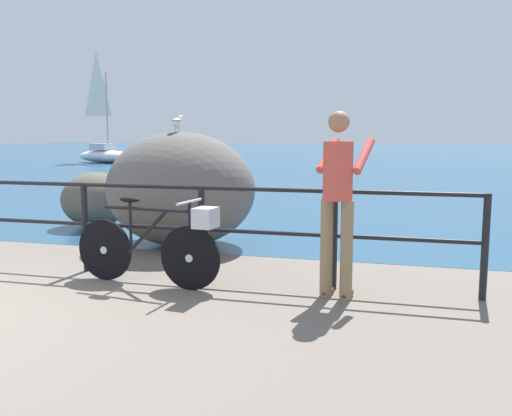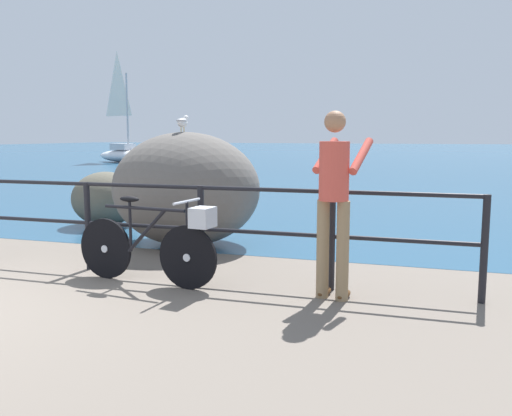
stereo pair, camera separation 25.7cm
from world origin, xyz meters
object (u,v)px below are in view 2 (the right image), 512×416
Objects in this scene: breakwater_boulder_main at (186,189)px; sailboat at (125,150)px; person_at_railing at (334,196)px; breakwater_boulder_left at (106,199)px; bicycle at (157,241)px; seagull at (183,122)px.

sailboat reaches higher than breakwater_boulder_main.
person_at_railing reaches higher than breakwater_boulder_left.
breakwater_boulder_main is (-0.60, 2.02, 0.33)m from bicycle.
bicycle is at bearing -163.84° from seagull.
person_at_railing is 3.18m from seagull.
person_at_railing is 3.11m from breakwater_boulder_main.
breakwater_boulder_left is 21.83m from sailboat.
person_at_railing is 0.84× the size of breakwater_boulder_main.
breakwater_boulder_left is at bearing -39.89° from sailboat.
bicycle is 0.80× the size of breakwater_boulder_main.
breakwater_boulder_main is at bearing 62.89° from person_at_railing.
seagull is at bearing 113.96° from bicycle.
bicycle is 1.90m from person_at_railing.
sailboat is (-15.40, 21.93, -0.28)m from person_at_railing.
person_at_railing reaches higher than breakwater_boulder_main.
person_at_railing reaches higher than bicycle.
breakwater_boulder_main is at bearing -28.75° from breakwater_boulder_left.
breakwater_boulder_main is at bearing 113.30° from bicycle.
bicycle is 2.43m from seagull.
sailboat is (-12.96, 20.04, -1.03)m from seagull.
person_at_railing is 0.29× the size of sailboat.
seagull is (-0.62, 1.98, 1.27)m from bicycle.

